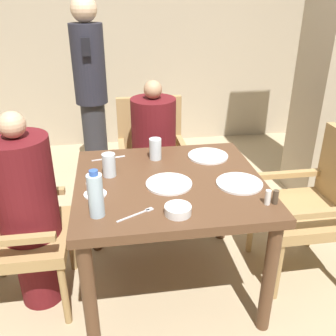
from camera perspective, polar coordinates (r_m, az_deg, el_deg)
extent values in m
plane|color=tan|center=(2.48, 0.18, -16.95)|extent=(16.00, 16.00, 0.00)
cube|color=tan|center=(4.29, -5.32, 21.94)|extent=(8.00, 0.06, 2.80)
cube|color=brown|center=(2.06, 0.20, -2.44)|extent=(1.02, 0.95, 0.05)
cylinder|color=brown|center=(1.93, -11.88, -18.88)|extent=(0.07, 0.07, 0.68)
cylinder|color=brown|center=(2.06, 15.14, -15.93)|extent=(0.07, 0.07, 0.68)
cylinder|color=brown|center=(2.59, -11.24, -5.91)|extent=(0.07, 0.07, 0.68)
cylinder|color=brown|center=(2.69, 8.37, -4.42)|extent=(0.07, 0.07, 0.68)
cube|color=#A88451|center=(2.25, -21.34, -9.95)|extent=(0.51, 0.51, 0.07)
cube|color=#A88451|center=(2.37, -20.91, -3.63)|extent=(0.46, 0.04, 0.04)
cube|color=#A88451|center=(1.98, -23.31, -10.17)|extent=(0.46, 0.04, 0.04)
cylinder|color=#A88451|center=(2.53, -14.53, -11.14)|extent=(0.04, 0.04, 0.39)
cylinder|color=#A88451|center=(2.18, -15.47, -18.13)|extent=(0.04, 0.04, 0.39)
cylinder|color=#5B1419|center=(2.36, -19.11, -13.82)|extent=(0.24, 0.24, 0.46)
cylinder|color=#5B1419|center=(2.08, -21.11, -2.85)|extent=(0.32, 0.32, 0.56)
sphere|color=tan|center=(1.95, -22.70, 6.09)|extent=(0.13, 0.13, 0.13)
cube|color=#A88451|center=(2.89, -2.24, 0.08)|extent=(0.51, 0.51, 0.07)
cube|color=#A88451|center=(3.00, -2.85, 6.55)|extent=(0.51, 0.05, 0.46)
cube|color=#A88451|center=(2.86, 2.37, 3.20)|extent=(0.04, 0.46, 0.04)
cube|color=#A88451|center=(2.81, -7.03, 2.62)|extent=(0.04, 0.46, 0.04)
cylinder|color=#A88451|center=(2.84, 2.88, -5.79)|extent=(0.04, 0.04, 0.39)
cylinder|color=#A88451|center=(2.79, -6.20, -6.49)|extent=(0.04, 0.04, 0.39)
cylinder|color=#A88451|center=(3.22, 1.32, -1.68)|extent=(0.04, 0.04, 0.39)
cylinder|color=#A88451|center=(3.18, -6.64, -2.23)|extent=(0.04, 0.04, 0.39)
cylinder|color=#5B1419|center=(2.93, -2.03, -3.90)|extent=(0.24, 0.24, 0.46)
cylinder|color=#5B1419|center=(2.72, -2.20, 5.18)|extent=(0.32, 0.32, 0.52)
sphere|color=tan|center=(2.62, -2.32, 11.87)|extent=(0.13, 0.13, 0.13)
cube|color=#A88451|center=(2.45, 19.73, -6.57)|extent=(0.51, 0.51, 0.07)
cube|color=#A88451|center=(2.21, 23.03, -6.28)|extent=(0.46, 0.04, 0.04)
cube|color=#A88451|center=(2.56, 17.92, -0.91)|extent=(0.46, 0.04, 0.04)
cylinder|color=#A88451|center=(2.34, 16.37, -14.89)|extent=(0.04, 0.04, 0.39)
cylinder|color=#A88451|center=(2.66, 12.50, -8.84)|extent=(0.04, 0.04, 0.39)
cylinder|color=#A88451|center=(2.84, 21.04, -7.68)|extent=(0.04, 0.04, 0.39)
cylinder|color=#2D2D33|center=(3.53, -10.95, 3.77)|extent=(0.21, 0.21, 0.77)
cylinder|color=#23232D|center=(3.34, -12.00, 15.18)|extent=(0.28, 0.28, 0.65)
sphere|color=beige|center=(3.29, -12.74, 22.61)|extent=(0.21, 0.21, 0.21)
cube|color=black|center=(3.14, -12.40, 17.55)|extent=(0.07, 0.01, 0.14)
cylinder|color=white|center=(2.34, 6.11, 1.85)|extent=(0.25, 0.25, 0.01)
cylinder|color=white|center=(2.04, 10.82, -2.30)|extent=(0.25, 0.25, 0.01)
cylinder|color=white|center=(2.00, 0.15, -2.41)|extent=(0.25, 0.25, 0.01)
cylinder|color=white|center=(1.94, -11.02, -3.92)|extent=(0.12, 0.12, 0.01)
cylinder|color=white|center=(1.93, -11.11, -3.01)|extent=(0.08, 0.08, 0.06)
cylinder|color=white|center=(1.75, 1.52, -6.42)|extent=(0.13, 0.13, 0.04)
cylinder|color=silver|center=(1.72, -10.96, -4.16)|extent=(0.07, 0.07, 0.21)
cylinder|color=#3359B2|center=(1.67, -11.28, -0.72)|extent=(0.04, 0.04, 0.02)
cylinder|color=silver|center=(2.10, -8.98, 0.46)|extent=(0.07, 0.07, 0.13)
cylinder|color=silver|center=(2.28, -1.94, 2.92)|extent=(0.07, 0.07, 0.13)
cylinder|color=white|center=(1.87, 14.97, -4.34)|extent=(0.03, 0.03, 0.08)
cylinder|color=#4C3D2D|center=(1.89, 16.06, -4.27)|extent=(0.03, 0.03, 0.07)
cube|color=silver|center=(1.75, -5.28, -7.23)|extent=(0.16, 0.09, 0.00)
cube|color=silver|center=(1.79, -2.85, -6.33)|extent=(0.04, 0.04, 0.00)
cube|color=silver|center=(2.33, -9.42, 1.41)|extent=(0.18, 0.04, 0.00)
cube|color=silver|center=(2.35, -7.30, 1.72)|extent=(0.06, 0.03, 0.00)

